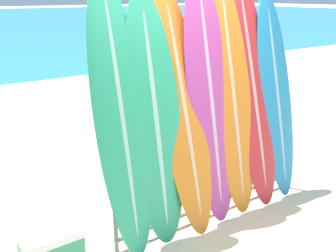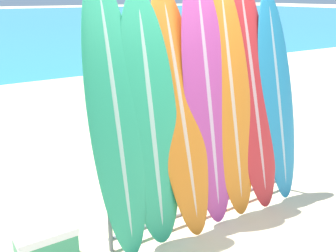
{
  "view_description": "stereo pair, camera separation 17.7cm",
  "coord_description": "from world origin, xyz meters",
  "px_view_note": "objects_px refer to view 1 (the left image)",
  "views": [
    {
      "loc": [
        -2.41,
        -2.47,
        2.29
      ],
      "look_at": [
        0.14,
        1.14,
        0.8
      ],
      "focal_mm": 42.0,
      "sensor_mm": 36.0,
      "label": 1
    },
    {
      "loc": [
        -2.26,
        -2.57,
        2.29
      ],
      "look_at": [
        0.14,
        1.14,
        0.8
      ],
      "focal_mm": 42.0,
      "sensor_mm": 36.0,
      "label": 2
    }
  ],
  "objects_px": {
    "surfboard_slot_3": "(210,100)",
    "surfboard_slot_6": "(276,96)",
    "cooler_box": "(52,250)",
    "surfboard_slot_1": "(155,123)",
    "surfboard_slot_4": "(232,97)",
    "person_mid_beach": "(219,79)",
    "surfboard_slot_2": "(183,112)",
    "surfboard_rack": "(212,179)",
    "surfboard_slot_5": "(252,89)",
    "surfboard_slot_0": "(121,121)"
  },
  "relations": [
    {
      "from": "person_mid_beach",
      "to": "surfboard_slot_2",
      "type": "bearing_deg",
      "value": -172.56
    },
    {
      "from": "surfboard_slot_5",
      "to": "surfboard_slot_1",
      "type": "bearing_deg",
      "value": -177.21
    },
    {
      "from": "surfboard_rack",
      "to": "surfboard_slot_1",
      "type": "relative_size",
      "value": 1.0
    },
    {
      "from": "surfboard_slot_0",
      "to": "surfboard_slot_1",
      "type": "xyz_separation_m",
      "value": [
        0.34,
        -0.02,
        -0.08
      ]
    },
    {
      "from": "cooler_box",
      "to": "surfboard_slot_1",
      "type": "bearing_deg",
      "value": -3.35
    },
    {
      "from": "surfboard_slot_4",
      "to": "person_mid_beach",
      "type": "bearing_deg",
      "value": 50.73
    },
    {
      "from": "surfboard_slot_0",
      "to": "surfboard_slot_6",
      "type": "relative_size",
      "value": 1.07
    },
    {
      "from": "surfboard_slot_6",
      "to": "surfboard_slot_2",
      "type": "bearing_deg",
      "value": 179.13
    },
    {
      "from": "surfboard_slot_3",
      "to": "surfboard_slot_6",
      "type": "bearing_deg",
      "value": -0.69
    },
    {
      "from": "surfboard_slot_2",
      "to": "person_mid_beach",
      "type": "bearing_deg",
      "value": 40.67
    },
    {
      "from": "person_mid_beach",
      "to": "cooler_box",
      "type": "xyz_separation_m",
      "value": [
        -3.57,
        -1.85,
        -0.74
      ]
    },
    {
      "from": "surfboard_slot_0",
      "to": "person_mid_beach",
      "type": "distance_m",
      "value": 3.45
    },
    {
      "from": "surfboard_rack",
      "to": "surfboard_slot_2",
      "type": "distance_m",
      "value": 0.84
    },
    {
      "from": "surfboard_slot_2",
      "to": "surfboard_slot_6",
      "type": "distance_m",
      "value": 1.33
    },
    {
      "from": "surfboard_slot_2",
      "to": "surfboard_slot_5",
      "type": "xyz_separation_m",
      "value": [
        0.98,
        0.02,
        0.09
      ]
    },
    {
      "from": "surfboard_slot_2",
      "to": "surfboard_slot_3",
      "type": "relative_size",
      "value": 0.94
    },
    {
      "from": "surfboard_slot_1",
      "to": "surfboard_slot_3",
      "type": "distance_m",
      "value": 0.69
    },
    {
      "from": "surfboard_slot_1",
      "to": "surfboard_slot_4",
      "type": "xyz_separation_m",
      "value": [
        0.99,
        0.03,
        0.08
      ]
    },
    {
      "from": "surfboard_slot_1",
      "to": "surfboard_slot_3",
      "type": "xyz_separation_m",
      "value": [
        0.69,
        0.03,
        0.1
      ]
    },
    {
      "from": "surfboard_slot_2",
      "to": "cooler_box",
      "type": "xyz_separation_m",
      "value": [
        -1.39,
        0.02,
        -1.0
      ]
    },
    {
      "from": "surfboard_slot_5",
      "to": "surfboard_slot_6",
      "type": "height_order",
      "value": "surfboard_slot_5"
    },
    {
      "from": "surfboard_slot_1",
      "to": "surfboard_slot_3",
      "type": "height_order",
      "value": "surfboard_slot_3"
    },
    {
      "from": "surfboard_slot_0",
      "to": "surfboard_slot_1",
      "type": "relative_size",
      "value": 1.07
    },
    {
      "from": "surfboard_slot_3",
      "to": "surfboard_slot_6",
      "type": "height_order",
      "value": "surfboard_slot_3"
    },
    {
      "from": "surfboard_rack",
      "to": "person_mid_beach",
      "type": "distance_m",
      "value": 2.74
    },
    {
      "from": "surfboard_rack",
      "to": "surfboard_slot_2",
      "type": "relative_size",
      "value": 0.98
    },
    {
      "from": "surfboard_slot_0",
      "to": "person_mid_beach",
      "type": "height_order",
      "value": "surfboard_slot_0"
    },
    {
      "from": "person_mid_beach",
      "to": "surfboard_slot_0",
      "type": "bearing_deg",
      "value": -179.84
    },
    {
      "from": "surfboard_slot_0",
      "to": "person_mid_beach",
      "type": "bearing_deg",
      "value": 33.4
    },
    {
      "from": "surfboard_slot_3",
      "to": "surfboard_slot_5",
      "type": "relative_size",
      "value": 0.99
    },
    {
      "from": "surfboard_slot_1",
      "to": "surfboard_slot_3",
      "type": "bearing_deg",
      "value": 2.66
    },
    {
      "from": "surfboard_slot_2",
      "to": "surfboard_slot_5",
      "type": "height_order",
      "value": "surfboard_slot_5"
    },
    {
      "from": "surfboard_slot_3",
      "to": "surfboard_slot_5",
      "type": "xyz_separation_m",
      "value": [
        0.65,
        0.03,
        0.01
      ]
    },
    {
      "from": "surfboard_slot_4",
      "to": "surfboard_slot_1",
      "type": "bearing_deg",
      "value": -178.12
    },
    {
      "from": "surfboard_slot_2",
      "to": "surfboard_slot_4",
      "type": "relative_size",
      "value": 0.96
    },
    {
      "from": "surfboard_rack",
      "to": "surfboard_slot_4",
      "type": "height_order",
      "value": "surfboard_slot_4"
    },
    {
      "from": "surfboard_slot_3",
      "to": "person_mid_beach",
      "type": "bearing_deg",
      "value": 45.54
    },
    {
      "from": "surfboard_slot_6",
      "to": "cooler_box",
      "type": "distance_m",
      "value": 2.89
    },
    {
      "from": "surfboard_slot_5",
      "to": "cooler_box",
      "type": "xyz_separation_m",
      "value": [
        -2.37,
        -0.0,
        -1.09
      ]
    },
    {
      "from": "surfboard_slot_1",
      "to": "surfboard_slot_4",
      "type": "distance_m",
      "value": 1.0
    },
    {
      "from": "surfboard_slot_0",
      "to": "surfboard_slot_4",
      "type": "relative_size",
      "value": 1.0
    },
    {
      "from": "surfboard_slot_6",
      "to": "cooler_box",
      "type": "xyz_separation_m",
      "value": [
        -2.72,
        0.04,
        -0.97
      ]
    },
    {
      "from": "surfboard_slot_2",
      "to": "surfboard_slot_5",
      "type": "bearing_deg",
      "value": 1.46
    },
    {
      "from": "cooler_box",
      "to": "person_mid_beach",
      "type": "bearing_deg",
      "value": 27.37
    },
    {
      "from": "surfboard_slot_4",
      "to": "cooler_box",
      "type": "relative_size",
      "value": 4.98
    },
    {
      "from": "surfboard_slot_1",
      "to": "person_mid_beach",
      "type": "height_order",
      "value": "surfboard_slot_1"
    },
    {
      "from": "surfboard_rack",
      "to": "surfboard_slot_1",
      "type": "height_order",
      "value": "surfboard_slot_1"
    },
    {
      "from": "person_mid_beach",
      "to": "cooler_box",
      "type": "height_order",
      "value": "person_mid_beach"
    },
    {
      "from": "surfboard_slot_1",
      "to": "cooler_box",
      "type": "relative_size",
      "value": 4.65
    },
    {
      "from": "surfboard_slot_5",
      "to": "cooler_box",
      "type": "height_order",
      "value": "surfboard_slot_5"
    }
  ]
}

